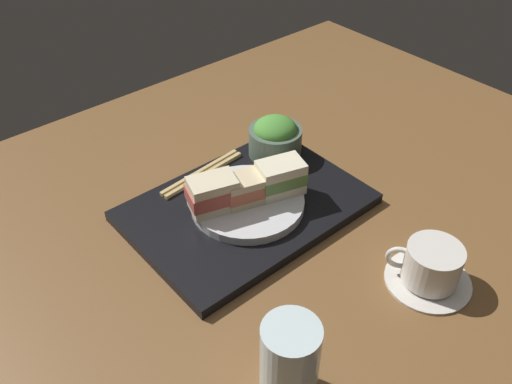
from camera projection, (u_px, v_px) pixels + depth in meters
ground_plane at (260, 214)px, 96.60cm from camera, size 140.00×100.00×3.00cm
serving_tray at (246, 207)px, 94.23cm from camera, size 39.29×27.60×1.87cm
sandwich_plate at (248, 202)px, 92.56cm from camera, size 19.29×19.29×1.56cm
sandwich_near at (281, 177)px, 91.91cm from camera, size 8.88×7.14×5.83cm
sandwich_middle at (247, 188)px, 90.55cm from camera, size 9.23×7.23×4.78cm
sandwich_far at (213, 194)px, 88.52cm from camera, size 9.31×7.45×5.85cm
salad_bowl at (275, 137)px, 102.73cm from camera, size 10.06×10.06×7.64cm
chopsticks_pair at (202, 173)px, 99.56cm from camera, size 18.21×3.58×0.70cm
coffee_cup at (431, 267)px, 80.49cm from camera, size 12.94×12.94×6.81cm
drinking_glass at (289, 364)px, 64.22cm from camera, size 7.09×7.09×12.80cm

